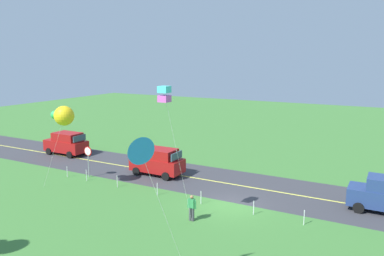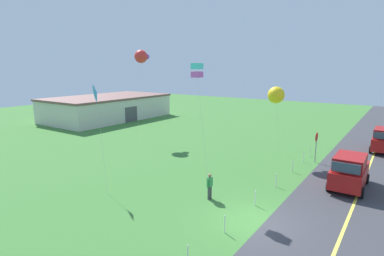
% 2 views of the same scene
% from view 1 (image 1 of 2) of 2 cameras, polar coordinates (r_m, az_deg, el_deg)
% --- Properties ---
extents(ground_plane, '(120.00, 120.00, 0.10)m').
position_cam_1_polar(ground_plane, '(25.75, 5.67, -11.52)').
color(ground_plane, '#3D7533').
extents(asphalt_road, '(120.00, 7.00, 0.00)m').
position_cam_1_polar(asphalt_road, '(29.23, 8.75, -8.76)').
color(asphalt_road, '#38383D').
rests_on(asphalt_road, ground).
extents(road_centre_stripe, '(120.00, 0.16, 0.00)m').
position_cam_1_polar(road_centre_stripe, '(29.23, 8.75, -8.75)').
color(road_centre_stripe, '#E5E04C').
rests_on(road_centre_stripe, asphalt_road).
extents(car_suv_foreground, '(4.40, 2.12, 2.24)m').
position_cam_1_polar(car_suv_foreground, '(31.64, -5.12, -5.00)').
color(car_suv_foreground, maroon).
rests_on(car_suv_foreground, ground).
extents(car_parked_east_far, '(4.40, 2.12, 2.24)m').
position_cam_1_polar(car_parked_east_far, '(40.10, -18.26, -2.17)').
color(car_parked_east_far, maroon).
rests_on(car_parked_east_far, ground).
extents(stop_sign, '(0.76, 0.08, 2.56)m').
position_cam_1_polar(stop_sign, '(31.87, -15.28, -4.01)').
color(stop_sign, gray).
rests_on(stop_sign, ground).
extents(person_adult_near, '(0.58, 0.22, 1.60)m').
position_cam_1_polar(person_adult_near, '(23.04, -0.05, -11.73)').
color(person_adult_near, '#3F3F47').
rests_on(person_adult_near, ground).
extents(kite_red_low, '(1.14, 1.79, 8.09)m').
position_cam_1_polar(kite_red_low, '(20.56, -4.15, 5.03)').
color(kite_red_low, silver).
rests_on(kite_red_low, ground).
extents(kite_green_far, '(3.09, 1.40, 6.27)m').
position_cam_1_polar(kite_green_far, '(28.20, -18.68, 1.76)').
color(kite_green_far, silver).
rests_on(kite_green_far, ground).
extents(kite_orange_near, '(1.47, 2.47, 6.74)m').
position_cam_1_polar(kite_orange_near, '(14.30, -7.70, -3.41)').
color(kite_orange_near, silver).
rests_on(kite_orange_near, ground).
extents(fence_post_0, '(0.05, 0.05, 0.90)m').
position_cam_1_polar(fence_post_0, '(23.61, 16.43, -12.71)').
color(fence_post_0, silver).
rests_on(fence_post_0, ground).
extents(fence_post_1, '(0.05, 0.05, 0.90)m').
position_cam_1_polar(fence_post_1, '(24.34, 9.21, -11.68)').
color(fence_post_1, silver).
rests_on(fence_post_1, ground).
extents(fence_post_2, '(0.05, 0.05, 0.90)m').
position_cam_1_polar(fence_post_2, '(25.67, 1.35, -10.35)').
color(fence_post_2, silver).
rests_on(fence_post_2, ground).
extents(fence_post_3, '(0.05, 0.05, 0.90)m').
position_cam_1_polar(fence_post_3, '(27.32, -5.21, -9.08)').
color(fence_post_3, silver).
rests_on(fence_post_3, ground).
extents(fence_post_4, '(0.05, 0.05, 0.90)m').
position_cam_1_polar(fence_post_4, '(29.37, -11.12, -7.82)').
color(fence_post_4, silver).
rests_on(fence_post_4, ground).
extents(fence_post_5, '(0.05, 0.05, 0.90)m').
position_cam_1_polar(fence_post_5, '(31.35, -15.51, -6.83)').
color(fence_post_5, silver).
rests_on(fence_post_5, ground).
extents(fence_post_6, '(0.05, 0.05, 0.90)m').
position_cam_1_polar(fence_post_6, '(32.79, -18.17, -6.21)').
color(fence_post_6, silver).
rests_on(fence_post_6, ground).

